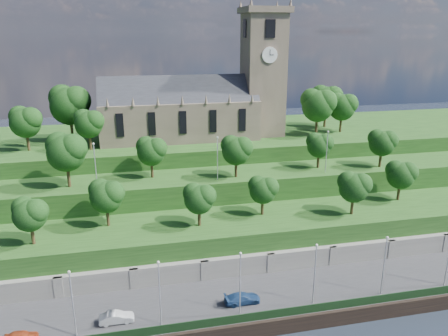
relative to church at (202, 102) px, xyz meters
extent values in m
cube|color=#2D2D30|center=(-0.79, -39.98, -21.52)|extent=(160.00, 12.00, 2.00)
cube|color=black|center=(-0.79, -46.03, -21.42)|extent=(160.00, 0.50, 2.20)
cube|color=#163317|center=(-0.79, -45.38, -19.92)|extent=(160.00, 0.10, 1.20)
cube|color=slate|center=(-0.79, -33.98, -20.02)|extent=(160.00, 2.00, 5.00)
cube|color=slate|center=(-25.79, -34.78, -20.02)|extent=(1.20, 0.60, 5.00)
cube|color=slate|center=(-15.79, -34.78, -20.02)|extent=(1.20, 0.60, 5.00)
cube|color=slate|center=(-5.79, -34.78, -20.02)|extent=(1.20, 0.60, 5.00)
cube|color=slate|center=(4.21, -34.78, -20.02)|extent=(1.20, 0.60, 5.00)
cube|color=slate|center=(14.21, -34.78, -20.02)|extent=(1.20, 0.60, 5.00)
cube|color=slate|center=(24.21, -34.78, -20.02)|extent=(1.20, 0.60, 5.00)
cube|color=slate|center=(34.21, -34.78, -20.02)|extent=(1.20, 0.60, 5.00)
cube|color=#1E4517|center=(-0.79, -27.98, -18.52)|extent=(160.00, 12.00, 8.00)
cube|color=#1E4517|center=(-0.79, -16.98, -16.52)|extent=(160.00, 10.00, 12.00)
cube|color=#1E4517|center=(-0.79, 4.02, -15.02)|extent=(160.00, 32.00, 15.00)
cube|color=brown|center=(-4.79, 0.02, -3.52)|extent=(32.00, 12.00, 8.00)
cube|color=#23252B|center=(-4.79, 0.02, 0.48)|extent=(32.00, 10.18, 10.18)
cone|color=brown|center=(-18.79, -5.98, 1.38)|extent=(0.70, 0.70, 1.80)
cone|color=brown|center=(-14.12, -5.98, 1.38)|extent=(0.70, 0.70, 1.80)
cone|color=brown|center=(-9.46, -5.98, 1.38)|extent=(0.70, 0.70, 1.80)
cone|color=brown|center=(-4.79, -5.98, 1.38)|extent=(0.70, 0.70, 1.80)
cone|color=brown|center=(-0.12, -5.98, 1.38)|extent=(0.70, 0.70, 1.80)
cone|color=brown|center=(4.54, -5.98, 1.38)|extent=(0.70, 0.70, 1.80)
cone|color=brown|center=(9.21, -5.98, 1.38)|extent=(0.70, 0.70, 1.80)
cube|color=black|center=(-16.79, -6.06, -3.02)|extent=(1.40, 0.25, 4.50)
cube|color=black|center=(-10.79, -6.06, -3.02)|extent=(1.40, 0.25, 4.50)
cube|color=black|center=(-4.79, -6.06, -3.02)|extent=(1.40, 0.25, 4.50)
cube|color=black|center=(1.21, -6.06, -3.02)|extent=(1.40, 0.25, 4.50)
cube|color=black|center=(7.21, -6.06, -3.02)|extent=(1.40, 0.25, 4.50)
cube|color=brown|center=(13.21, 0.02, 4.98)|extent=(8.00, 8.00, 25.00)
cube|color=brown|center=(13.21, 0.02, 18.08)|extent=(9.20, 9.20, 1.20)
cone|color=brown|center=(9.21, -3.98, 19.28)|extent=(0.80, 0.80, 1.60)
cone|color=brown|center=(9.21, 4.02, 19.28)|extent=(0.80, 0.80, 1.60)
cone|color=brown|center=(17.21, -3.98, 19.28)|extent=(0.80, 0.80, 1.60)
cone|color=brown|center=(17.21, 4.02, 19.28)|extent=(0.80, 0.80, 1.60)
cube|color=black|center=(13.21, -4.06, 14.48)|extent=(2.00, 0.25, 3.50)
cube|color=black|center=(13.21, 4.10, 14.48)|extent=(2.00, 0.25, 3.50)
cube|color=black|center=(9.13, 0.02, 14.48)|extent=(0.25, 2.00, 3.50)
cube|color=black|center=(17.29, 0.02, 14.48)|extent=(0.25, 2.00, 3.50)
cylinder|color=white|center=(13.21, -4.10, 9.48)|extent=(3.20, 0.30, 3.20)
cylinder|color=white|center=(17.33, 0.02, 9.48)|extent=(0.30, 3.20, 3.20)
cube|color=black|center=(13.21, -4.28, 9.98)|extent=(0.12, 0.05, 1.10)
cube|color=black|center=(13.61, -4.28, 9.48)|extent=(0.80, 0.05, 0.12)
cylinder|color=#312413|center=(-29.21, -29.98, -13.04)|extent=(0.49, 0.49, 2.97)
sphere|color=black|center=(-29.21, -29.98, -10.17)|extent=(4.62, 4.62, 4.62)
sphere|color=black|center=(-28.29, -30.45, -9.47)|extent=(3.46, 3.46, 3.46)
sphere|color=black|center=(-30.02, -29.41, -9.24)|extent=(3.23, 3.23, 3.23)
cylinder|color=#312413|center=(-19.15, -25.98, -12.93)|extent=(0.50, 0.50, 3.19)
sphere|color=black|center=(-19.15, -25.98, -9.85)|extent=(4.96, 4.96, 4.96)
sphere|color=black|center=(-18.16, -26.48, -9.11)|extent=(3.72, 3.72, 3.72)
sphere|color=black|center=(-20.02, -25.37, -8.86)|extent=(3.47, 3.47, 3.47)
cylinder|color=#312413|center=(-5.51, -28.98, -13.07)|extent=(0.49, 0.49, 2.91)
sphere|color=black|center=(-5.51, -28.98, -10.25)|extent=(4.53, 4.53, 4.53)
sphere|color=black|center=(-4.61, -29.44, -9.57)|extent=(3.40, 3.40, 3.40)
sphere|color=black|center=(-6.30, -28.42, -9.35)|extent=(3.17, 3.17, 3.17)
cylinder|color=#312413|center=(5.18, -26.98, -13.12)|extent=(0.48, 0.48, 2.80)
sphere|color=black|center=(5.18, -26.98, -10.42)|extent=(4.35, 4.35, 4.35)
sphere|color=black|center=(6.05, -27.42, -9.77)|extent=(3.26, 3.26, 3.26)
sphere|color=black|center=(4.42, -26.44, -9.55)|extent=(3.05, 3.05, 3.05)
cylinder|color=#312413|center=(19.48, -29.98, -12.98)|extent=(0.50, 0.50, 3.08)
sphere|color=black|center=(19.48, -29.98, -10.00)|extent=(4.79, 4.79, 4.79)
sphere|color=black|center=(20.43, -30.46, -9.28)|extent=(3.59, 3.59, 3.59)
sphere|color=black|center=(18.64, -29.39, -9.04)|extent=(3.36, 3.36, 3.36)
cylinder|color=#312413|center=(30.57, -25.98, -12.98)|extent=(0.50, 0.50, 3.07)
sphere|color=black|center=(30.57, -25.98, -10.01)|extent=(4.78, 4.78, 4.78)
sphere|color=black|center=(31.53, -26.46, -9.30)|extent=(3.59, 3.59, 3.59)
sphere|color=black|center=(29.73, -25.39, -9.06)|extent=(3.35, 3.35, 3.35)
cylinder|color=#312413|center=(-25.31, -17.98, -8.56)|extent=(0.53, 0.53, 3.93)
sphere|color=black|center=(-25.31, -17.98, -4.76)|extent=(6.11, 6.11, 6.11)
sphere|color=black|center=(-24.09, -18.60, -3.85)|extent=(4.58, 4.58, 4.58)
sphere|color=black|center=(-26.38, -17.22, -3.54)|extent=(4.28, 4.28, 4.28)
cylinder|color=#312413|center=(-11.66, -15.98, -8.96)|extent=(0.50, 0.50, 3.12)
sphere|color=black|center=(-11.66, -15.98, -5.95)|extent=(4.85, 4.85, 4.85)
sphere|color=black|center=(-10.69, -16.47, -5.22)|extent=(3.64, 3.64, 3.64)
sphere|color=black|center=(-12.51, -15.38, -4.98)|extent=(3.40, 3.40, 3.40)
cylinder|color=#312413|center=(2.73, -18.98, -8.92)|extent=(0.50, 0.50, 3.19)
sphere|color=black|center=(2.73, -18.98, -5.84)|extent=(4.97, 4.97, 4.97)
sphere|color=black|center=(3.73, -19.48, -5.09)|extent=(3.73, 3.73, 3.73)
sphere|color=black|center=(1.86, -18.36, -4.84)|extent=(3.48, 3.48, 3.48)
cylinder|color=#312413|center=(19.11, -16.98, -9.09)|extent=(0.49, 0.49, 2.87)
sphere|color=black|center=(19.11, -16.98, -6.32)|extent=(4.46, 4.46, 4.46)
sphere|color=black|center=(20.00, -17.43, -5.65)|extent=(3.34, 3.34, 3.34)
sphere|color=black|center=(18.33, -16.43, -5.43)|extent=(3.12, 3.12, 3.12)
cylinder|color=#312413|center=(30.79, -18.98, -8.98)|extent=(0.50, 0.50, 3.08)
sphere|color=black|center=(30.79, -18.98, -6.01)|extent=(4.79, 4.79, 4.79)
sphere|color=black|center=(31.74, -19.46, -5.29)|extent=(3.59, 3.59, 3.59)
sphere|color=black|center=(29.95, -18.39, -5.05)|extent=(3.35, 3.35, 3.35)
cylinder|color=#312413|center=(-33.83, -3.98, -5.71)|extent=(0.52, 0.52, 3.62)
sphere|color=black|center=(-33.83, -3.98, -2.22)|extent=(5.62, 5.62, 5.62)
sphere|color=black|center=(-32.71, -4.55, -1.37)|extent=(4.22, 4.22, 4.22)
sphere|color=black|center=(-34.82, -3.28, -1.09)|extent=(3.94, 3.94, 3.94)
cylinder|color=#312413|center=(-26.52, 2.02, -5.06)|extent=(0.58, 0.58, 4.92)
sphere|color=black|center=(-26.52, 2.02, -0.31)|extent=(7.65, 7.65, 7.65)
sphere|color=black|center=(-24.99, 1.25, 0.84)|extent=(5.74, 5.74, 5.74)
sphere|color=black|center=(-27.85, 2.97, 1.22)|extent=(5.35, 5.35, 5.35)
cylinder|color=#312413|center=(-22.46, -5.98, -5.86)|extent=(0.51, 0.51, 3.32)
sphere|color=black|center=(-22.46, -5.98, -2.65)|extent=(5.17, 5.17, 5.17)
sphere|color=black|center=(-21.43, -6.50, -1.87)|extent=(3.88, 3.88, 3.88)
sphere|color=black|center=(-23.36, -5.34, -1.61)|extent=(3.62, 3.62, 3.62)
cylinder|color=#312413|center=(24.27, -3.98, -5.36)|extent=(0.55, 0.55, 4.31)
sphere|color=black|center=(24.27, -3.98, -1.19)|extent=(6.71, 6.71, 6.71)
sphere|color=black|center=(25.62, -4.66, -0.19)|extent=(5.03, 5.03, 5.03)
sphere|color=black|center=(23.10, -3.15, 0.15)|extent=(4.70, 4.70, 4.70)
cylinder|color=#312413|center=(29.97, 4.02, -5.43)|extent=(0.55, 0.55, 4.18)
sphere|color=black|center=(29.97, 4.02, -1.39)|extent=(6.51, 6.51, 6.51)
sphere|color=black|center=(31.27, 3.36, -0.41)|extent=(4.88, 4.88, 4.88)
sphere|color=black|center=(28.83, 4.83, -0.09)|extent=(4.55, 4.55, 4.55)
cylinder|color=#312413|center=(30.95, -1.98, -5.66)|extent=(0.53, 0.53, 3.73)
sphere|color=black|center=(30.95, -1.98, -2.05)|extent=(5.80, 5.80, 5.80)
sphere|color=black|center=(32.11, -2.57, -1.18)|extent=(4.35, 4.35, 4.35)
sphere|color=black|center=(29.94, -1.26, -0.89)|extent=(4.06, 4.06, 4.06)
cylinder|color=#B2B2B7|center=(-22.79, -43.48, -16.31)|extent=(0.16, 0.16, 8.41)
sphere|color=silver|center=(-22.79, -43.48, -11.99)|extent=(0.36, 0.36, 0.36)
cylinder|color=#B2B2B7|center=(-12.79, -43.48, -16.31)|extent=(0.16, 0.16, 8.41)
sphere|color=silver|center=(-12.79, -43.48, -11.99)|extent=(0.36, 0.36, 0.36)
cylinder|color=#B2B2B7|center=(-2.79, -43.48, -16.31)|extent=(0.16, 0.16, 8.41)
sphere|color=silver|center=(-2.79, -43.48, -11.99)|extent=(0.36, 0.36, 0.36)
cylinder|color=#B2B2B7|center=(7.21, -43.48, -16.31)|extent=(0.16, 0.16, 8.41)
sphere|color=silver|center=(7.21, -43.48, -11.99)|extent=(0.36, 0.36, 0.36)
cylinder|color=#B2B2B7|center=(17.21, -43.48, -16.31)|extent=(0.16, 0.16, 8.41)
sphere|color=silver|center=(17.21, -43.48, -11.99)|extent=(0.36, 0.36, 0.36)
cylinder|color=#B2B2B7|center=(27.21, -43.48, -16.31)|extent=(0.16, 0.16, 8.41)
cylinder|color=#B2B2B7|center=(-20.79, -19.98, -6.82)|extent=(0.16, 0.16, 7.40)
sphere|color=silver|center=(-20.79, -19.98, -3.00)|extent=(0.36, 0.36, 0.36)
cylinder|color=#B2B2B7|center=(-0.79, -19.98, -6.82)|extent=(0.16, 0.16, 7.40)
sphere|color=silver|center=(-0.79, -19.98, -3.00)|extent=(0.36, 0.36, 0.36)
cylinder|color=#B2B2B7|center=(19.21, -19.98, -6.82)|extent=(0.16, 0.16, 7.40)
sphere|color=silver|center=(19.21, -19.98, -3.00)|extent=(0.36, 0.36, 0.36)
imported|color=#A5A6A9|center=(-18.14, -42.01, -19.83)|extent=(4.23, 1.49, 1.39)
imported|color=navy|center=(-1.92, -41.42, -19.82)|extent=(4.89, 2.11, 1.40)
camera|label=1|loc=(-15.09, -89.67, 13.92)|focal=35.00mm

